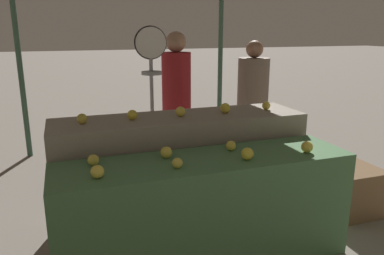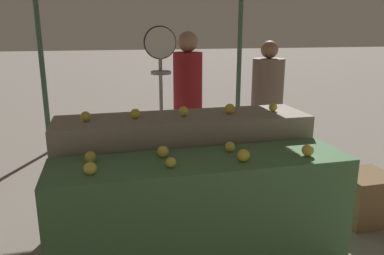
{
  "view_description": "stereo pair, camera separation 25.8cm",
  "coord_description": "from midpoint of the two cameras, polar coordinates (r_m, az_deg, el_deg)",
  "views": [
    {
      "loc": [
        -0.91,
        -2.29,
        1.68
      ],
      "look_at": [
        -0.0,
        0.3,
        0.96
      ],
      "focal_mm": 35.0,
      "sensor_mm": 36.0,
      "label": 1
    },
    {
      "loc": [
        -0.66,
        -2.37,
        1.68
      ],
      "look_at": [
        -0.0,
        0.3,
        0.96
      ],
      "focal_mm": 35.0,
      "sensor_mm": 36.0,
      "label": 2
    }
  ],
  "objects": [
    {
      "name": "display_counter_front",
      "position": [
        2.77,
        4.29,
        -12.72
      ],
      "size": [
        2.11,
        0.55,
        0.81
      ],
      "primitive_type": "cube",
      "color": "#4C7A4C",
      "rests_on": "ground_plane"
    },
    {
      "name": "apple_front_3",
      "position": [
        2.81,
        19.78,
        -3.32
      ],
      "size": [
        0.09,
        0.09,
        0.09
      ],
      "primitive_type": "sphere",
      "color": "yellow",
      "rests_on": "display_counter_front"
    },
    {
      "name": "apple_back_1",
      "position": [
        3.03,
        -6.25,
        2.08
      ],
      "size": [
        0.08,
        0.08,
        0.08
      ],
      "primitive_type": "sphere",
      "color": "gold",
      "rests_on": "display_counter_back"
    },
    {
      "name": "apple_back_4",
      "position": [
        3.4,
        14.41,
        3.01
      ],
      "size": [
        0.07,
        0.07,
        0.07
      ],
      "primitive_type": "sphere",
      "color": "yellow",
      "rests_on": "display_counter_back"
    },
    {
      "name": "apple_front_0",
      "position": [
        2.37,
        -12.24,
        -6.16
      ],
      "size": [
        0.08,
        0.08,
        0.08
      ],
      "primitive_type": "sphere",
      "color": "yellow",
      "rests_on": "display_counter_front"
    },
    {
      "name": "apple_front_6",
      "position": [
        2.77,
        8.46,
        -2.96
      ],
      "size": [
        0.07,
        0.07,
        0.07
      ],
      "primitive_type": "sphere",
      "color": "yellow",
      "rests_on": "display_counter_front"
    },
    {
      "name": "produce_scale",
      "position": [
        3.72,
        -2.8,
        8.38
      ],
      "size": [
        0.32,
        0.2,
        1.71
      ],
      "color": "#99999E",
      "rests_on": "ground_plane"
    },
    {
      "name": "apple_front_4",
      "position": [
        2.59,
        -12.5,
        -4.45
      ],
      "size": [
        0.08,
        0.08,
        0.08
      ],
      "primitive_type": "sphere",
      "color": "gold",
      "rests_on": "display_counter_front"
    },
    {
      "name": "apple_front_1",
      "position": [
        2.43,
        -0.23,
        -5.4
      ],
      "size": [
        0.07,
        0.07,
        0.07
      ],
      "primitive_type": "sphere",
      "color": "gold",
      "rests_on": "display_counter_front"
    },
    {
      "name": "person_customer_left",
      "position": [
        4.6,
        12.96,
        4.44
      ],
      "size": [
        0.48,
        0.48,
        1.55
      ],
      "rotation": [
        0.0,
        0.0,
        2.8
      ],
      "color": "#2D2D38",
      "rests_on": "ground_plane"
    },
    {
      "name": "display_counter_back",
      "position": [
        3.26,
        1.04,
        -6.67
      ],
      "size": [
        2.11,
        0.55,
        0.98
      ],
      "primitive_type": "cube",
      "color": "gray",
      "rests_on": "ground_plane"
    },
    {
      "name": "apple_front_5",
      "position": [
        2.63,
        -1.63,
        -3.72
      ],
      "size": [
        0.08,
        0.08,
        0.08
      ],
      "primitive_type": "sphere",
      "color": "yellow",
      "rests_on": "display_counter_front"
    },
    {
      "name": "person_vendor_at_scale",
      "position": [
        4.13,
        1.15,
        4.84
      ],
      "size": [
        0.42,
        0.42,
        1.66
      ],
      "rotation": [
        0.0,
        0.0,
        3.59
      ],
      "color": "#2D2D38",
      "rests_on": "ground_plane"
    },
    {
      "name": "wooden_crate_side",
      "position": [
        3.8,
        26.57,
        -9.47
      ],
      "size": [
        0.44,
        0.44,
        0.44
      ],
      "primitive_type": "cube",
      "color": "brown",
      "rests_on": "ground_plane"
    },
    {
      "name": "apple_back_0",
      "position": [
        3.01,
        -13.56,
        1.63
      ],
      "size": [
        0.08,
        0.08,
        0.08
      ],
      "primitive_type": "sphere",
      "color": "gold",
      "rests_on": "display_counter_back"
    },
    {
      "name": "apple_front_2",
      "position": [
        2.58,
        10.72,
        -4.25
      ],
      "size": [
        0.09,
        0.09,
        0.09
      ],
      "primitive_type": "sphere",
      "color": "gold",
      "rests_on": "display_counter_front"
    },
    {
      "name": "apple_back_3",
      "position": [
        3.22,
        8.07,
        2.82
      ],
      "size": [
        0.09,
        0.09,
        0.09
      ],
      "primitive_type": "sphere",
      "color": "gold",
      "rests_on": "display_counter_back"
    },
    {
      "name": "apple_back_2",
      "position": [
        3.1,
        1.2,
        2.46
      ],
      "size": [
        0.08,
        0.08,
        0.08
      ],
      "primitive_type": "sphere",
      "color": "yellow",
      "rests_on": "display_counter_back"
    }
  ]
}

